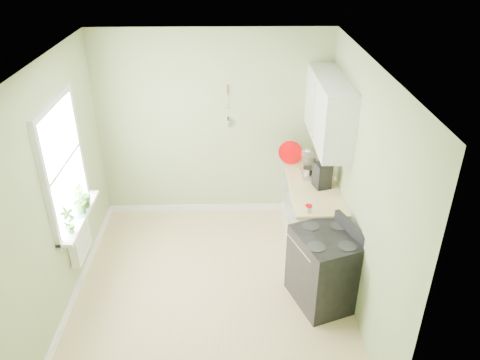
{
  "coord_description": "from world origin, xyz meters",
  "views": [
    {
      "loc": [
        0.25,
        -4.23,
        3.82
      ],
      "look_at": [
        0.34,
        0.55,
        1.2
      ],
      "focal_mm": 35.0,
      "sensor_mm": 36.0,
      "label": 1
    }
  ],
  "objects_px": {
    "stove": "(325,268)",
    "kettle": "(291,152)",
    "coffee_maker": "(322,176)",
    "stand_mixer": "(308,165)"
  },
  "relations": [
    {
      "from": "coffee_maker",
      "to": "stand_mixer",
      "type": "bearing_deg",
      "value": 114.27
    },
    {
      "from": "stove",
      "to": "stand_mixer",
      "type": "relative_size",
      "value": 2.85
    },
    {
      "from": "stove",
      "to": "kettle",
      "type": "distance_m",
      "value": 1.96
    },
    {
      "from": "stand_mixer",
      "to": "kettle",
      "type": "relative_size",
      "value": 1.93
    },
    {
      "from": "stove",
      "to": "coffee_maker",
      "type": "height_order",
      "value": "coffee_maker"
    },
    {
      "from": "kettle",
      "to": "coffee_maker",
      "type": "relative_size",
      "value": 0.57
    },
    {
      "from": "stove",
      "to": "coffee_maker",
      "type": "bearing_deg",
      "value": 84.75
    },
    {
      "from": "stove",
      "to": "kettle",
      "type": "relative_size",
      "value": 5.51
    },
    {
      "from": "stove",
      "to": "coffee_maker",
      "type": "distance_m",
      "value": 1.21
    },
    {
      "from": "coffee_maker",
      "to": "stove",
      "type": "bearing_deg",
      "value": -95.25
    }
  ]
}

